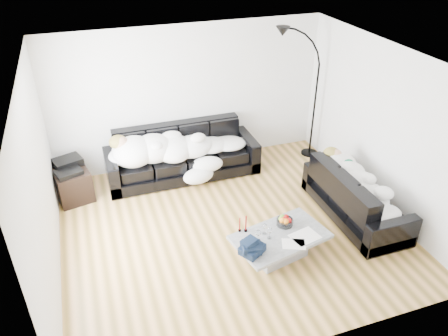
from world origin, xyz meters
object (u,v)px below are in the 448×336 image
object	(u,v)px
sleeper_right	(359,182)
candle_right	(246,224)
coffee_table	(279,246)
wine_glass_a	(264,229)
candle_left	(240,225)
fruit_bowl	(285,221)
sofa_back	(182,153)
sofa_right	(357,195)
sleeper_back	(182,144)
av_cabinet	(71,182)
shoes	(297,241)
stereo	(68,165)
floor_lamp	(315,101)
wine_glass_b	(258,236)
wine_glass_c	(270,233)

from	to	relation	value
sleeper_right	candle_right	world-z (taller)	sleeper_right
coffee_table	sleeper_right	bearing A→B (deg)	17.66
wine_glass_a	candle_left	world-z (taller)	candle_left
coffee_table	fruit_bowl	world-z (taller)	fruit_bowl
sleeper_right	fruit_bowl	distance (m)	1.42
sofa_back	sofa_right	world-z (taller)	sofa_back
sofa_back	candle_left	world-z (taller)	sofa_back
sleeper_back	coffee_table	xyz separation A→B (m)	(0.73, -2.54, -0.46)
fruit_bowl	sleeper_right	bearing A→B (deg)	12.04
sleeper_back	av_cabinet	xyz separation A→B (m)	(-1.95, -0.02, -0.38)
sofa_back	coffee_table	size ratio (longest dim) A/B	2.10
wine_glass_a	shoes	distance (m)	0.69
stereo	sleeper_back	bearing A→B (deg)	-18.86
shoes	av_cabinet	distance (m)	3.86
floor_lamp	sleeper_back	bearing A→B (deg)	165.49
wine_glass_b	av_cabinet	bearing A→B (deg)	132.78
candle_left	shoes	world-z (taller)	candle_left
sleeper_back	wine_glass_c	size ratio (longest dim) A/B	12.58
sleeper_back	stereo	distance (m)	1.95
av_cabinet	sleeper_back	bearing A→B (deg)	-11.97
sleeper_back	wine_glass_a	distance (m)	2.50
coffee_table	wine_glass_a	distance (m)	0.35
fruit_bowl	candle_left	size ratio (longest dim) A/B	1.09
sleeper_right	shoes	distance (m)	1.36
sofa_right	coffee_table	distance (m)	1.63
candle_left	candle_right	xyz separation A→B (m)	(0.08, -0.03, 0.02)
shoes	stereo	distance (m)	3.89
sofa_right	candle_left	world-z (taller)	sofa_right
wine_glass_c	shoes	xyz separation A→B (m)	(0.53, 0.15, -0.41)
av_cabinet	sofa_back	bearing A→B (deg)	-10.50
sofa_back	fruit_bowl	bearing A→B (deg)	-69.66
coffee_table	av_cabinet	xyz separation A→B (m)	(-2.68, 2.52, 0.08)
sleeper_back	floor_lamp	bearing A→B (deg)	-0.05
sleeper_back	candle_right	world-z (taller)	sleeper_back
sleeper_back	sleeper_right	size ratio (longest dim) A/B	1.37
coffee_table	floor_lamp	bearing A→B (deg)	53.80
candle_right	floor_lamp	distance (m)	3.29
sofa_back	candle_left	bearing A→B (deg)	-84.29
sleeper_back	candle_left	xyz separation A→B (m)	(0.23, -2.27, -0.17)
sofa_right	av_cabinet	world-z (taller)	sofa_right
shoes	coffee_table	bearing A→B (deg)	-126.94
sofa_back	coffee_table	world-z (taller)	sofa_back
sleeper_back	candle_left	bearing A→B (deg)	-84.16
wine_glass_a	wine_glass_c	xyz separation A→B (m)	(0.03, -0.11, 0.01)
av_cabinet	candle_right	bearing A→B (deg)	-57.77
sleeper_back	av_cabinet	size ratio (longest dim) A/B	2.93
sofa_back	sleeper_right	distance (m)	3.10
wine_glass_c	av_cabinet	distance (m)	3.56
sofa_right	wine_glass_c	distance (m)	1.78
candle_right	av_cabinet	world-z (taller)	candle_right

